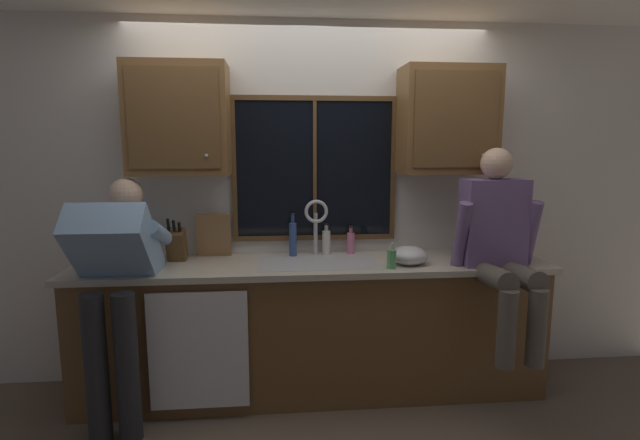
% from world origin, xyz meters
% --- Properties ---
extents(back_wall, '(5.49, 0.12, 2.55)m').
position_xyz_m(back_wall, '(0.00, 0.06, 1.27)').
color(back_wall, silver).
rests_on(back_wall, floor).
extents(window_glass, '(1.10, 0.02, 0.95)m').
position_xyz_m(window_glass, '(0.04, -0.01, 1.52)').
color(window_glass, black).
extents(window_frame_top, '(1.17, 0.02, 0.04)m').
position_xyz_m(window_frame_top, '(0.04, -0.02, 2.02)').
color(window_frame_top, brown).
extents(window_frame_bottom, '(1.17, 0.02, 0.04)m').
position_xyz_m(window_frame_bottom, '(0.04, -0.02, 1.03)').
color(window_frame_bottom, brown).
extents(window_frame_left, '(0.03, 0.02, 0.95)m').
position_xyz_m(window_frame_left, '(-0.53, -0.02, 1.52)').
color(window_frame_left, brown).
extents(window_frame_right, '(0.03, 0.02, 0.95)m').
position_xyz_m(window_frame_right, '(0.60, -0.02, 1.52)').
color(window_frame_right, brown).
extents(window_mullion_center, '(0.02, 0.02, 0.95)m').
position_xyz_m(window_mullion_center, '(0.04, -0.02, 1.52)').
color(window_mullion_center, brown).
extents(lower_cabinet_run, '(3.09, 0.58, 0.88)m').
position_xyz_m(lower_cabinet_run, '(0.00, -0.29, 0.44)').
color(lower_cabinet_run, brown).
rests_on(lower_cabinet_run, floor).
extents(countertop, '(3.15, 0.62, 0.04)m').
position_xyz_m(countertop, '(0.00, -0.31, 0.90)').
color(countertop, beige).
rests_on(countertop, lower_cabinet_run).
extents(dishwasher_front, '(0.60, 0.02, 0.74)m').
position_xyz_m(dishwasher_front, '(-0.72, -0.61, 0.46)').
color(dishwasher_front, white).
extents(upper_cabinet_left, '(0.64, 0.36, 0.72)m').
position_xyz_m(upper_cabinet_left, '(-0.86, -0.17, 1.86)').
color(upper_cabinet_left, brown).
extents(upper_cabinet_right, '(0.64, 0.36, 0.72)m').
position_xyz_m(upper_cabinet_right, '(0.94, -0.17, 1.86)').
color(upper_cabinet_right, brown).
extents(sink, '(0.80, 0.46, 0.21)m').
position_xyz_m(sink, '(0.04, -0.30, 0.82)').
color(sink, '#B7B7BC').
rests_on(sink, lower_cabinet_run).
extents(faucet, '(0.18, 0.09, 0.40)m').
position_xyz_m(faucet, '(0.04, -0.12, 1.17)').
color(faucet, silver).
rests_on(faucet, countertop).
extents(person_standing, '(0.53, 0.72, 1.49)m').
position_xyz_m(person_standing, '(-1.19, -0.58, 0.94)').
color(person_standing, '#262628').
rests_on(person_standing, floor).
extents(person_sitting_on_counter, '(0.54, 0.59, 1.26)m').
position_xyz_m(person_sitting_on_counter, '(1.16, -0.57, 1.10)').
color(person_sitting_on_counter, '#595147').
rests_on(person_sitting_on_counter, countertop).
extents(knife_block, '(0.12, 0.18, 0.32)m').
position_xyz_m(knife_block, '(-0.91, -0.18, 1.03)').
color(knife_block, brown).
rests_on(knife_block, countertop).
extents(cutting_board, '(0.23, 0.09, 0.31)m').
position_xyz_m(cutting_board, '(-0.68, -0.08, 1.07)').
color(cutting_board, '#997047').
rests_on(cutting_board, countertop).
extents(mixing_bowl, '(0.25, 0.25, 0.12)m').
position_xyz_m(mixing_bowl, '(0.63, -0.40, 0.98)').
color(mixing_bowl, silver).
rests_on(mixing_bowl, countertop).
extents(soap_dispenser, '(0.06, 0.07, 0.17)m').
position_xyz_m(soap_dispenser, '(0.48, -0.51, 0.98)').
color(soap_dispenser, '#59A566').
rests_on(soap_dispenser, countertop).
extents(bottle_green_glass, '(0.06, 0.06, 0.20)m').
position_xyz_m(bottle_green_glass, '(0.29, -0.07, 1.00)').
color(bottle_green_glass, pink).
rests_on(bottle_green_glass, countertop).
extents(bottle_tall_clear, '(0.06, 0.06, 0.22)m').
position_xyz_m(bottle_tall_clear, '(0.11, -0.08, 1.01)').
color(bottle_tall_clear, silver).
rests_on(bottle_tall_clear, countertop).
extents(bottle_amber_small, '(0.05, 0.05, 0.31)m').
position_xyz_m(bottle_amber_small, '(-0.13, -0.11, 1.05)').
color(bottle_amber_small, '#334C8C').
rests_on(bottle_amber_small, countertop).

